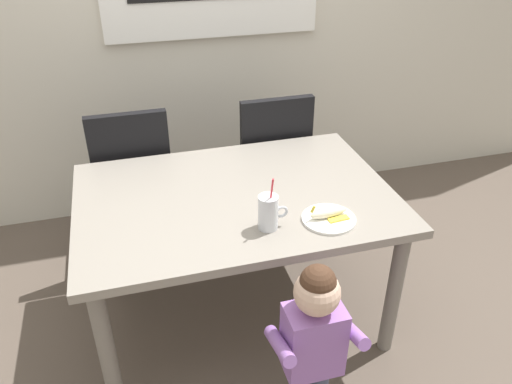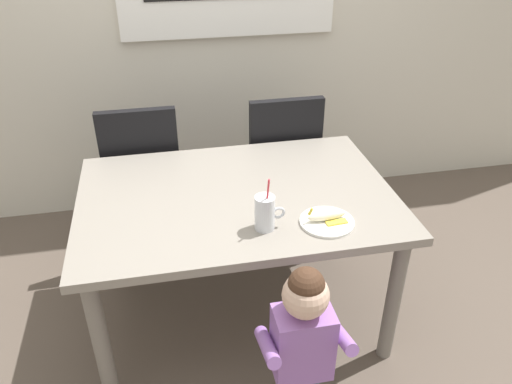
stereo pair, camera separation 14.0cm
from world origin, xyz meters
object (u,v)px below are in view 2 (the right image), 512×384
milk_cup (265,214)px  snack_plate (327,222)px  toddler_standing (303,336)px  peeled_banana (327,216)px  dining_chair_left (143,170)px  dining_table (237,210)px  dining_chair_right (280,158)px

milk_cup → snack_plate: (0.26, -0.02, -0.06)m
toddler_standing → peeled_banana: toddler_standing is taller
milk_cup → peeled_banana: milk_cup is taller
dining_chair_left → snack_plate: dining_chair_left is taller
dining_table → dining_chair_left: size_ratio=1.50×
snack_plate → peeled_banana: bearing=68.8°
snack_plate → peeled_banana: peeled_banana is taller
dining_chair_left → milk_cup: size_ratio=3.84×
toddler_standing → snack_plate: toddler_standing is taller
dining_table → toddler_standing: (0.13, -0.70, -0.12)m
dining_chair_left → dining_chair_right: bearing=179.2°
milk_cup → peeled_banana: 0.27m
peeled_banana → dining_table: bearing=138.1°
dining_chair_left → toddler_standing: dining_chair_left is taller
dining_table → toddler_standing: toddler_standing is taller
dining_chair_left → dining_chair_right: same height
dining_table → peeled_banana: peeled_banana is taller
snack_plate → toddler_standing: bearing=-117.8°
dining_table → snack_plate: (0.33, -0.31, 0.10)m
dining_table → milk_cup: milk_cup is taller
toddler_standing → milk_cup: bearing=97.9°
snack_plate → dining_table: bearing=137.0°
dining_table → dining_chair_right: (0.38, 0.68, -0.11)m
toddler_standing → dining_chair_right: bearing=79.6°
dining_chair_left → toddler_standing: bearing=112.1°
dining_chair_left → peeled_banana: size_ratio=5.53×
dining_chair_right → dining_table: bearing=60.7°
snack_plate → peeled_banana: size_ratio=1.33×
dining_table → dining_chair_left: (-0.44, 0.69, -0.11)m
dining_chair_right → peeled_banana: dining_chair_right is taller
toddler_standing → dining_chair_left: bearing=112.1°
dining_chair_left → dining_chair_right: size_ratio=1.00×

